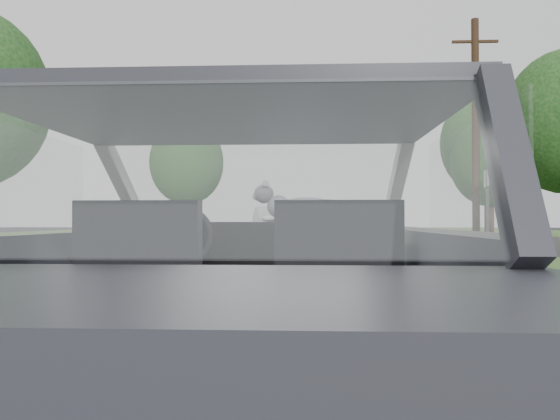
# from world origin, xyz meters

# --- Properties ---
(subject_car) EXTENTS (1.80, 4.00, 1.45)m
(subject_car) POSITION_xyz_m (0.00, 0.00, 0.72)
(subject_car) COLOR #27272B
(subject_car) RESTS_ON ground
(dashboard) EXTENTS (1.58, 0.45, 0.30)m
(dashboard) POSITION_xyz_m (0.00, 0.62, 0.85)
(dashboard) COLOR black
(dashboard) RESTS_ON subject_car
(driver_seat) EXTENTS (0.50, 0.72, 0.42)m
(driver_seat) POSITION_xyz_m (-0.40, -0.29, 0.88)
(driver_seat) COLOR black
(driver_seat) RESTS_ON subject_car
(passenger_seat) EXTENTS (0.50, 0.72, 0.42)m
(passenger_seat) POSITION_xyz_m (0.40, -0.29, 0.88)
(passenger_seat) COLOR black
(passenger_seat) RESTS_ON subject_car
(steering_wheel) EXTENTS (0.36, 0.36, 0.04)m
(steering_wheel) POSITION_xyz_m (-0.40, 0.33, 0.92)
(steering_wheel) COLOR black
(steering_wheel) RESTS_ON dashboard
(cat) EXTENTS (0.58, 0.26, 0.25)m
(cat) POSITION_xyz_m (0.27, 0.64, 1.08)
(cat) COLOR #908EA2
(cat) RESTS_ON dashboard
(guardrail) EXTENTS (0.05, 90.00, 0.32)m
(guardrail) POSITION_xyz_m (4.30, 10.00, 0.58)
(guardrail) COLOR gray
(guardrail) RESTS_ON ground
(other_car) EXTENTS (2.90, 5.31, 1.65)m
(other_car) POSITION_xyz_m (-1.32, 24.01, 0.83)
(other_car) COLOR #B6B6B6
(other_car) RESTS_ON ground
(highway_sign) EXTENTS (0.27, 1.13, 2.82)m
(highway_sign) POSITION_xyz_m (6.60, 16.90, 1.41)
(highway_sign) COLOR #0A4C17
(highway_sign) RESTS_ON ground
(utility_pole) EXTENTS (0.35, 0.35, 8.73)m
(utility_pole) POSITION_xyz_m (6.72, 18.59, 4.37)
(utility_pole) COLOR #422A18
(utility_pole) RESTS_ON ground
(tree_2) EXTENTS (4.63, 4.63, 6.67)m
(tree_2) POSITION_xyz_m (10.88, 29.68, 3.33)
(tree_2) COLOR black
(tree_2) RESTS_ON ground
(tree_3) EXTENTS (6.83, 6.83, 9.64)m
(tree_3) POSITION_xyz_m (12.61, 35.17, 4.82)
(tree_3) COLOR black
(tree_3) RESTS_ON ground
(tree_6) EXTENTS (5.41, 5.41, 7.51)m
(tree_6) POSITION_xyz_m (-7.81, 33.68, 3.76)
(tree_6) COLOR black
(tree_6) RESTS_ON ground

